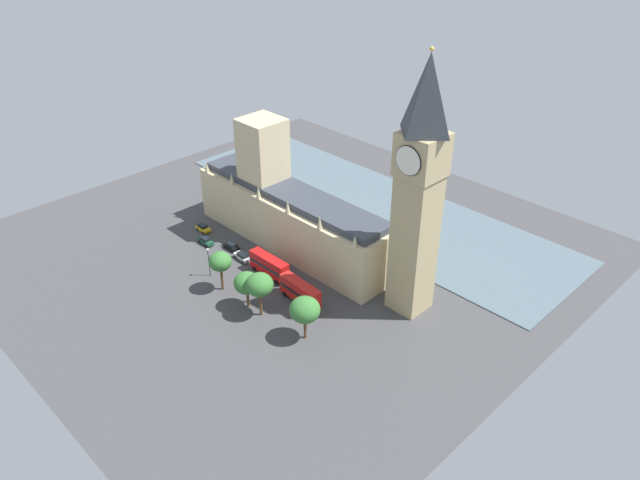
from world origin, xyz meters
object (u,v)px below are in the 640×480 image
car_yellow_cab_leading (203,228)px  double_decker_bus_midblock (269,265)px  plane_tree_trailing (305,310)px  plane_tree_slot_10 (220,262)px  double_decker_bus_kerbside (300,291)px  plane_tree_by_river_gate (247,283)px  car_black_corner (231,246)px  parliament_building (287,211)px  street_lamp_slot_11 (208,257)px  pedestrian_opposite_hall (274,259)px  plane_tree_near_tower (259,285)px  car_silver_far_end (242,256)px  car_dark_green_under_trees (205,241)px  clock_tower (419,187)px

car_yellow_cab_leading → double_decker_bus_midblock: double_decker_bus_midblock is taller
plane_tree_trailing → plane_tree_slot_10: 24.12m
double_decker_bus_kerbside → plane_tree_by_river_gate: bearing=-33.3°
car_black_corner → double_decker_bus_kerbside: size_ratio=0.40×
parliament_building → double_decker_bus_kerbside: parliament_building is taller
street_lamp_slot_11 → pedestrian_opposite_hall: bearing=157.8°
plane_tree_near_tower → car_yellow_cab_leading: bearing=-107.6°
car_silver_far_end → plane_tree_near_tower: (10.08, 18.72, 6.45)m
double_decker_bus_kerbside → plane_tree_slot_10: (8.75, -15.02, 4.35)m
plane_tree_near_tower → plane_tree_slot_10: plane_tree_near_tower is taller
car_black_corner → street_lamp_slot_11: 12.19m
car_black_corner → pedestrian_opposite_hall: (-3.70, 11.13, -0.13)m
car_black_corner → plane_tree_near_tower: size_ratio=0.43×
plane_tree_trailing → car_yellow_cab_leading: bearing=-101.9°
car_silver_far_end → street_lamp_slot_11: (9.10, 0.02, 3.95)m
plane_tree_slot_10 → car_silver_far_end: bearing=-149.1°
car_silver_far_end → double_decker_bus_kerbside: (1.47, 21.14, 1.74)m
car_silver_far_end → plane_tree_slot_10: 13.39m
car_dark_green_under_trees → double_decker_bus_kerbside: 32.97m
car_black_corner → car_dark_green_under_trees: bearing=115.7°
pedestrian_opposite_hall → plane_tree_slot_10: bearing=-112.5°
pedestrian_opposite_hall → plane_tree_trailing: bearing=-52.9°
plane_tree_near_tower → pedestrian_opposite_hall: bearing=-138.6°
double_decker_bus_kerbside → plane_tree_trailing: plane_tree_trailing is taller
car_yellow_cab_leading → double_decker_bus_midblock: bearing=87.3°
car_dark_green_under_trees → street_lamp_slot_11: size_ratio=0.65×
plane_tree_slot_10 → car_dark_green_under_trees: bearing=-115.0°
parliament_building → plane_tree_near_tower: (22.99, 17.26, -1.18)m
double_decker_bus_midblock → clock_tower: bearing=114.3°
car_silver_far_end → pedestrian_opposite_hall: 7.37m
parliament_building → pedestrian_opposite_hall: parliament_building is taller
double_decker_bus_midblock → plane_tree_by_river_gate: plane_tree_by_river_gate is taller
pedestrian_opposite_hall → car_yellow_cab_leading: bearing=164.3°
car_dark_green_under_trees → plane_tree_near_tower: bearing=76.2°
double_decker_bus_kerbside → pedestrian_opposite_hall: 16.79m
car_black_corner → car_yellow_cab_leading: bearing=89.7°
car_black_corner → plane_tree_near_tower: plane_tree_near_tower is taller
double_decker_bus_midblock → plane_tree_by_river_gate: bearing=27.2°
car_silver_far_end → plane_tree_trailing: plane_tree_trailing is taller
car_black_corner → car_silver_far_end: bearing=-99.8°
car_silver_far_end → double_decker_bus_midblock: double_decker_bus_midblock is taller
plane_tree_trailing → street_lamp_slot_11: size_ratio=1.31×
clock_tower → plane_tree_slot_10: clock_tower is taller
car_black_corner → plane_tree_trailing: (9.70, 35.65, 5.79)m
plane_tree_trailing → car_black_corner: bearing=-105.2°
double_decker_bus_midblock → plane_tree_by_river_gate: (10.53, 5.50, 3.20)m
street_lamp_slot_11 → clock_tower: bearing=120.9°
pedestrian_opposite_hall → car_dark_green_under_trees: bearing=176.5°
car_silver_far_end → plane_tree_by_river_gate: plane_tree_by_river_gate is taller
car_silver_far_end → plane_tree_slot_10: plane_tree_slot_10 is taller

